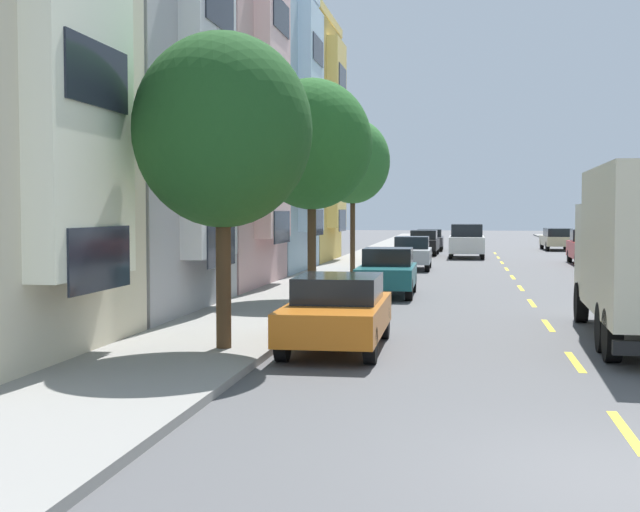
# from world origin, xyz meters

# --- Properties ---
(ground_plane) EXTENTS (160.00, 160.00, 0.00)m
(ground_plane) POSITION_xyz_m (0.00, 30.00, 0.00)
(ground_plane) COLOR #4C4C4F
(sidewalk_left) EXTENTS (3.20, 120.00, 0.14)m
(sidewalk_left) POSITION_xyz_m (-7.10, 28.00, 0.07)
(sidewalk_left) COLOR gray
(sidewalk_left) RESTS_ON ground_plane
(lane_centerline_dashes) EXTENTS (0.14, 47.20, 0.01)m
(lane_centerline_dashes) POSITION_xyz_m (0.00, 24.50, 0.00)
(lane_centerline_dashes) COLOR yellow
(lane_centerline_dashes) RESTS_ON ground_plane
(townhouse_second_dove_grey) EXTENTS (11.52, 7.38, 10.55)m
(townhouse_second_dove_grey) POSITION_xyz_m (-14.05, 12.68, 5.07)
(townhouse_second_dove_grey) COLOR #A8A8AD
(townhouse_second_dove_grey) RESTS_ON ground_plane
(townhouse_third_rose) EXTENTS (12.01, 7.38, 12.33)m
(townhouse_third_rose) POSITION_xyz_m (-14.30, 20.26, 5.97)
(townhouse_third_rose) COLOR #CC9E9E
(townhouse_third_rose) RESTS_ON ground_plane
(townhouse_fourth_powder_blue) EXTENTS (12.63, 7.38, 12.61)m
(townhouse_fourth_powder_blue) POSITION_xyz_m (-14.61, 27.84, 6.10)
(townhouse_fourth_powder_blue) COLOR #9EB7CC
(townhouse_fourth_powder_blue) RESTS_ON ground_plane
(townhouse_fifth_mustard) EXTENTS (11.97, 7.38, 12.62)m
(townhouse_fifth_mustard) POSITION_xyz_m (-14.28, 35.41, 6.11)
(townhouse_fifth_mustard) COLOR tan
(townhouse_fifth_mustard) RESTS_ON ground_plane
(street_tree_nearest) EXTENTS (3.33, 3.33, 5.86)m
(street_tree_nearest) POSITION_xyz_m (-6.40, 6.68, 4.18)
(street_tree_nearest) COLOR #47331E
(street_tree_nearest) RESTS_ON sidewalk_left
(street_tree_second) EXTENTS (3.55, 3.55, 6.43)m
(street_tree_second) POSITION_xyz_m (-6.40, 16.28, 4.64)
(street_tree_second) COLOR #47331E
(street_tree_second) RESTS_ON sidewalk_left
(street_tree_third) EXTENTS (2.99, 2.99, 6.25)m
(street_tree_third) POSITION_xyz_m (-6.40, 25.88, 4.67)
(street_tree_third) COLOR #47331E
(street_tree_third) RESTS_ON sidewalk_left
(parked_sedan_charcoal) EXTENTS (1.84, 4.52, 1.43)m
(parked_sedan_charcoal) POSITION_xyz_m (-4.24, 50.35, 0.75)
(parked_sedan_charcoal) COLOR #333338
(parked_sedan_charcoal) RESTS_ON ground_plane
(parked_wagon_champagne) EXTENTS (1.95, 4.75, 1.50)m
(parked_wagon_champagne) POSITION_xyz_m (4.30, 52.04, 0.80)
(parked_wagon_champagne) COLOR tan
(parked_wagon_champagne) RESTS_ON ground_plane
(parked_sedan_orange) EXTENTS (1.86, 4.52, 1.43)m
(parked_sedan_orange) POSITION_xyz_m (-4.41, 7.78, 0.75)
(parked_sedan_orange) COLOR orange
(parked_sedan_orange) RESTS_ON ground_plane
(parked_pickup_red) EXTENTS (2.09, 5.33, 1.73)m
(parked_pickup_red) POSITION_xyz_m (4.36, 36.31, 0.83)
(parked_pickup_red) COLOR #AD1E1E
(parked_pickup_red) RESTS_ON ground_plane
(parked_hatchback_black) EXTENTS (1.84, 4.04, 1.50)m
(parked_hatchback_black) POSITION_xyz_m (-4.37, 44.12, 0.76)
(parked_hatchback_black) COLOR black
(parked_hatchback_black) RESTS_ON ground_plane
(parked_hatchback_burgundy) EXTENTS (1.74, 4.00, 1.50)m
(parked_hatchback_burgundy) POSITION_xyz_m (4.36, 28.13, 0.76)
(parked_hatchback_burgundy) COLOR maroon
(parked_hatchback_burgundy) RESTS_ON ground_plane
(parked_hatchback_teal) EXTENTS (1.80, 4.03, 1.50)m
(parked_hatchback_teal) POSITION_xyz_m (-4.37, 18.64, 0.76)
(parked_hatchback_teal) COLOR #195B60
(parked_hatchback_teal) RESTS_ON ground_plane
(parked_hatchback_silver) EXTENTS (1.78, 4.02, 1.50)m
(parked_hatchback_silver) POSITION_xyz_m (-4.33, 31.09, 0.76)
(parked_hatchback_silver) COLOR #B2B5BA
(parked_hatchback_silver) RESTS_ON ground_plane
(moving_white_sedan) EXTENTS (1.95, 4.80, 1.93)m
(moving_white_sedan) POSITION_xyz_m (-1.80, 41.36, 0.99)
(moving_white_sedan) COLOR silver
(moving_white_sedan) RESTS_ON ground_plane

